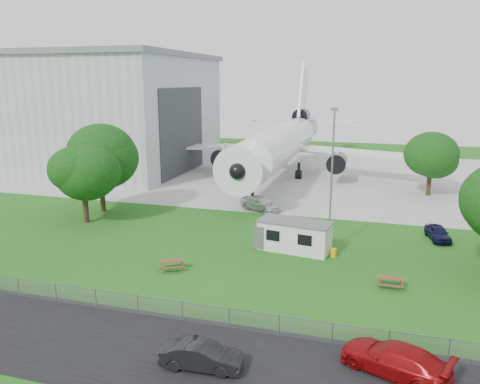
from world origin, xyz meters
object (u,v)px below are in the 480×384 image
(airliner, at_px, (282,142))
(hangar, at_px, (75,110))
(site_cabin, at_px, (295,236))
(car_centre_sedan, at_px, (201,356))
(picnic_east, at_px, (390,287))
(picnic_west, at_px, (172,270))

(airliner, bearing_deg, hangar, 179.78)
(airliner, distance_m, site_cabin, 32.38)
(airliner, bearing_deg, car_centre_sedan, -83.28)
(car_centre_sedan, bearing_deg, airliner, 2.66)
(picnic_east, bearing_deg, picnic_west, -176.73)
(site_cabin, distance_m, picnic_east, 9.65)
(airliner, height_order, site_cabin, airliner)
(picnic_west, relative_size, car_centre_sedan, 0.43)
(picnic_east, relative_size, car_centre_sedan, 0.43)
(site_cabin, xyz_separation_m, car_centre_sedan, (-1.60, -18.23, -0.63))
(airliner, height_order, picnic_east, airliner)
(car_centre_sedan, bearing_deg, picnic_east, -40.58)
(hangar, bearing_deg, picnic_west, -47.56)
(hangar, distance_m, airliner, 36.21)
(picnic_west, relative_size, picnic_east, 1.00)
(hangar, height_order, site_cabin, hangar)
(picnic_west, distance_m, car_centre_sedan, 13.17)
(hangar, distance_m, car_centre_sedan, 65.48)
(hangar, height_order, picnic_east, hangar)
(picnic_west, xyz_separation_m, picnic_east, (16.14, 1.41, 0.00))
(hangar, relative_size, car_centre_sedan, 10.31)
(car_centre_sedan, bearing_deg, picnic_west, 26.78)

